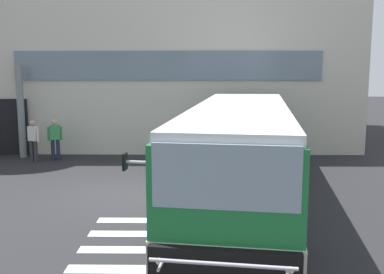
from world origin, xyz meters
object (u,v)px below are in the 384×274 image
entry_support_column (21,112)px  passenger_near_column (33,139)px  bus_main_foreground (240,154)px  passenger_by_doorway (55,137)px

entry_support_column → passenger_near_column: (0.80, -0.92, -0.99)m
entry_support_column → bus_main_foreground: size_ratio=0.32×
passenger_by_doorway → entry_support_column: bearing=159.4°
entry_support_column → passenger_near_column: entry_support_column is taller
passenger_near_column → passenger_by_doorway: 0.83m
entry_support_column → bus_main_foreground: (8.51, -6.09, -0.58)m
bus_main_foreground → passenger_near_column: (-7.71, 5.17, -0.41)m
entry_support_column → passenger_by_doorway: (1.55, -0.58, -0.95)m
entry_support_column → passenger_near_column: bearing=-48.9°
entry_support_column → passenger_by_doorway: bearing=-20.6°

